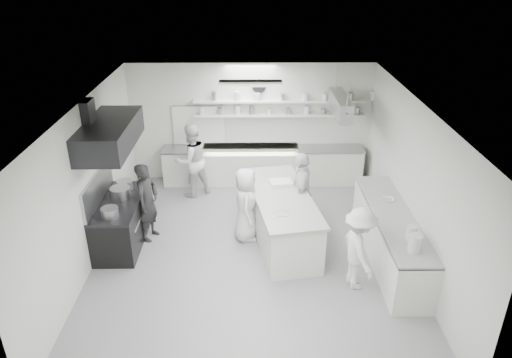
{
  "coord_description": "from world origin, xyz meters",
  "views": [
    {
      "loc": [
        0.01,
        -7.82,
        5.38
      ],
      "look_at": [
        0.1,
        0.6,
        1.33
      ],
      "focal_mm": 33.31,
      "sensor_mm": 36.0,
      "label": 1
    }
  ],
  "objects_px": {
    "stove": "(122,224)",
    "back_counter": "(263,166)",
    "cook_back": "(192,160)",
    "cook_stove": "(148,202)",
    "right_counter": "(390,237)",
    "prep_island": "(281,219)"
  },
  "relations": [
    {
      "from": "stove",
      "to": "back_counter",
      "type": "xyz_separation_m",
      "value": [
        2.9,
        2.8,
        0.01
      ]
    },
    {
      "from": "back_counter",
      "to": "prep_island",
      "type": "height_order",
      "value": "prep_island"
    },
    {
      "from": "cook_back",
      "to": "prep_island",
      "type": "bearing_deg",
      "value": 100.18
    },
    {
      "from": "cook_stove",
      "to": "cook_back",
      "type": "xyz_separation_m",
      "value": [
        0.67,
        1.95,
        0.07
      ]
    },
    {
      "from": "prep_island",
      "to": "cook_back",
      "type": "xyz_separation_m",
      "value": [
        -2.03,
        2.07,
        0.4
      ]
    },
    {
      "from": "stove",
      "to": "right_counter",
      "type": "height_order",
      "value": "right_counter"
    },
    {
      "from": "stove",
      "to": "cook_stove",
      "type": "xyz_separation_m",
      "value": [
        0.51,
        0.2,
        0.38
      ]
    },
    {
      "from": "stove",
      "to": "back_counter",
      "type": "bearing_deg",
      "value": 43.99
    },
    {
      "from": "back_counter",
      "to": "cook_stove",
      "type": "xyz_separation_m",
      "value": [
        -2.39,
        -2.6,
        0.37
      ]
    },
    {
      "from": "back_counter",
      "to": "cook_back",
      "type": "xyz_separation_m",
      "value": [
        -1.71,
        -0.65,
        0.44
      ]
    },
    {
      "from": "back_counter",
      "to": "right_counter",
      "type": "height_order",
      "value": "right_counter"
    },
    {
      "from": "back_counter",
      "to": "right_counter",
      "type": "xyz_separation_m",
      "value": [
        2.35,
        -3.4,
        0.01
      ]
    },
    {
      "from": "right_counter",
      "to": "cook_back",
      "type": "height_order",
      "value": "cook_back"
    },
    {
      "from": "stove",
      "to": "back_counter",
      "type": "height_order",
      "value": "back_counter"
    },
    {
      "from": "back_counter",
      "to": "cook_stove",
      "type": "height_order",
      "value": "cook_stove"
    },
    {
      "from": "stove",
      "to": "prep_island",
      "type": "relative_size",
      "value": 0.67
    },
    {
      "from": "stove",
      "to": "cook_back",
      "type": "relative_size",
      "value": 1.0
    },
    {
      "from": "stove",
      "to": "right_counter",
      "type": "bearing_deg",
      "value": -6.52
    },
    {
      "from": "right_counter",
      "to": "cook_stove",
      "type": "bearing_deg",
      "value": 170.42
    },
    {
      "from": "cook_stove",
      "to": "right_counter",
      "type": "bearing_deg",
      "value": -80.48
    },
    {
      "from": "stove",
      "to": "prep_island",
      "type": "height_order",
      "value": "prep_island"
    },
    {
      "from": "right_counter",
      "to": "cook_stove",
      "type": "xyz_separation_m",
      "value": [
        -4.74,
        0.8,
        0.36
      ]
    }
  ]
}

